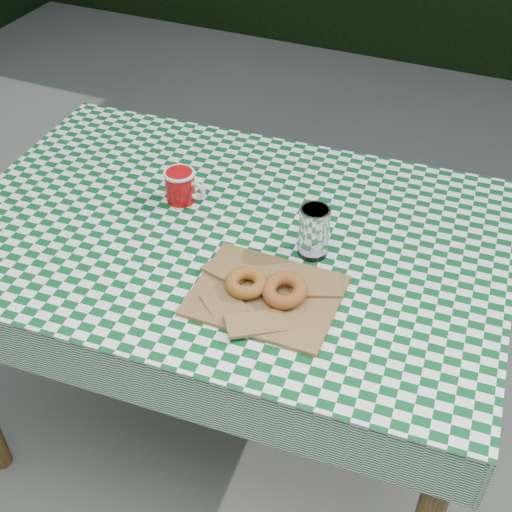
% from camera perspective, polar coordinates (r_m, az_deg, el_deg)
% --- Properties ---
extents(ground, '(60.00, 60.00, 0.00)m').
position_cam_1_polar(ground, '(2.13, -0.14, -15.61)').
color(ground, '#5A5A55').
rests_on(ground, ground).
extents(table, '(1.36, 0.95, 0.75)m').
position_cam_1_polar(table, '(1.89, -2.05, -6.83)').
color(table, brown).
rests_on(table, ground).
extents(tablecloth, '(1.38, 0.97, 0.01)m').
position_cam_1_polar(tablecloth, '(1.64, -2.36, 2.20)').
color(tablecloth, '#0A451E').
rests_on(tablecloth, table).
extents(paper_bag, '(0.31, 0.25, 0.02)m').
position_cam_1_polar(paper_bag, '(1.45, 0.85, -3.25)').
color(paper_bag, olive).
rests_on(paper_bag, tablecloth).
extents(bagel_front, '(0.13, 0.13, 0.03)m').
position_cam_1_polar(bagel_front, '(1.44, -0.84, -2.29)').
color(bagel_front, brown).
rests_on(bagel_front, paper_bag).
extents(bagel_back, '(0.11, 0.11, 0.03)m').
position_cam_1_polar(bagel_back, '(1.42, 2.42, -2.90)').
color(bagel_back, '#93431E').
rests_on(bagel_back, paper_bag).
extents(coffee_mug, '(0.16, 0.16, 0.08)m').
position_cam_1_polar(coffee_mug, '(1.72, -6.43, 5.89)').
color(coffee_mug, '#A00A0B').
rests_on(coffee_mug, tablecloth).
extents(drinking_glass, '(0.08, 0.08, 0.13)m').
position_cam_1_polar(drinking_glass, '(1.53, 4.91, 2.06)').
color(drinking_glass, white).
rests_on(drinking_glass, tablecloth).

